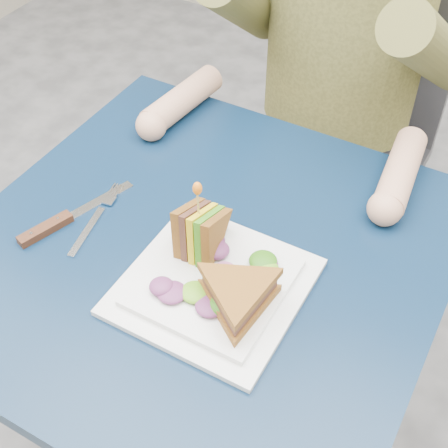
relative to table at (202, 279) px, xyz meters
The scene contains 11 objects.
table is the anchor object (origin of this frame).
chair 0.70m from the table, 90.00° to the left, with size 0.42×0.40×0.93m.
plate 0.12m from the table, 46.71° to the right, with size 0.26×0.26×0.02m.
sandwich_flat 0.19m from the table, 37.57° to the right, with size 0.20×0.20×0.05m.
sandwich_upright 0.14m from the table, 64.08° to the right, with size 0.09×0.14×0.14m.
fork 0.21m from the table, 169.23° to the right, with size 0.05×0.18×0.01m.
knife 0.26m from the table, 162.14° to the right, with size 0.09×0.22×0.02m.
toothpick 0.20m from the table, 64.08° to the right, with size 0.00×0.00×0.06m, color tan.
toothpick_frill 0.23m from the table, 64.08° to the right, with size 0.01×0.01×0.02m, color orange.
lettuce_spill 0.14m from the table, 39.46° to the right, with size 0.15×0.13×0.02m, color #337A14, non-canonical shape.
onion_ring 0.15m from the table, 37.94° to the right, with size 0.04×0.04×0.01m, color #9E4C7A.
Camera 1 is at (0.36, -0.57, 1.47)m, focal length 50.00 mm.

